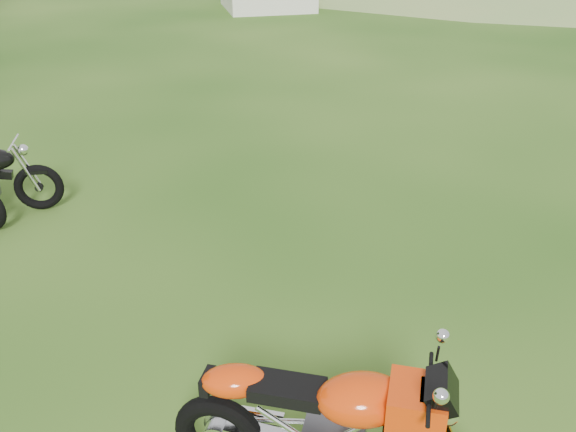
{
  "coord_description": "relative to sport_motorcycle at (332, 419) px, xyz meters",
  "views": [
    {
      "loc": [
        -0.59,
        -5.05,
        3.8
      ],
      "look_at": [
        -0.35,
        0.4,
        0.98
      ],
      "focal_mm": 40.0,
      "sensor_mm": 36.0,
      "label": 1
    }
  ],
  "objects": [
    {
      "name": "ground",
      "position": [
        0.16,
        1.9,
        -0.65
      ],
      "size": [
        120.0,
        120.0,
        0.0
      ],
      "primitive_type": "plane",
      "color": "#17430E",
      "rests_on": "ground"
    },
    {
      "name": "sport_motorcycle",
      "position": [
        0.0,
        0.0,
        0.0
      ],
      "size": [
        2.22,
        1.1,
        1.29
      ],
      "primitive_type": null,
      "rotation": [
        0.0,
        0.0,
        -0.27
      ],
      "color": "#E33908",
      "rests_on": "ground"
    }
  ]
}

